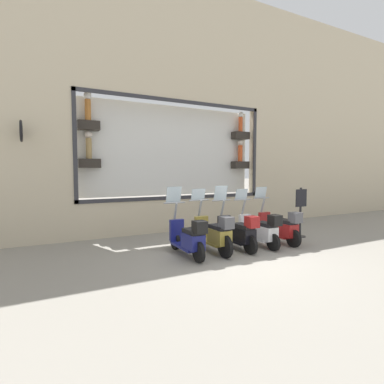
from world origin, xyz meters
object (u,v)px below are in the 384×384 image
(scooter_white_1, at_px, (261,230))
(scooter_navy_4, at_px, (189,238))
(scooter_olive_3, at_px, (215,234))
(scooter_black_2, at_px, (239,232))
(scooter_red_0, at_px, (281,227))
(shop_sign_post, at_px, (301,211))

(scooter_white_1, xyz_separation_m, scooter_navy_4, (0.01, 2.22, 0.01))
(scooter_navy_4, bearing_deg, scooter_olive_3, -89.29)
(scooter_black_2, xyz_separation_m, scooter_olive_3, (0.01, 0.74, 0.02))
(scooter_navy_4, bearing_deg, scooter_red_0, -90.03)
(scooter_navy_4, bearing_deg, scooter_black_2, -90.02)
(scooter_red_0, height_order, scooter_navy_4, scooter_navy_4)
(scooter_navy_4, relative_size, shop_sign_post, 1.15)
(scooter_red_0, relative_size, scooter_navy_4, 1.00)
(scooter_olive_3, bearing_deg, scooter_navy_4, 90.71)
(scooter_black_2, distance_m, shop_sign_post, 2.73)
(scooter_black_2, height_order, scooter_olive_3, scooter_black_2)
(scooter_red_0, height_order, scooter_olive_3, scooter_olive_3)
(shop_sign_post, bearing_deg, scooter_navy_4, 95.27)
(scooter_red_0, height_order, shop_sign_post, scooter_red_0)
(scooter_olive_3, bearing_deg, scooter_red_0, -90.27)
(scooter_red_0, distance_m, shop_sign_post, 1.31)
(scooter_white_1, xyz_separation_m, shop_sign_post, (0.39, -1.94, 0.38))
(scooter_red_0, bearing_deg, scooter_white_1, 90.56)
(scooter_black_2, xyz_separation_m, shop_sign_post, (0.38, -2.68, 0.37))
(scooter_olive_3, height_order, scooter_navy_4, scooter_navy_4)
(scooter_olive_3, distance_m, shop_sign_post, 3.46)
(scooter_olive_3, bearing_deg, scooter_black_2, -90.74)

